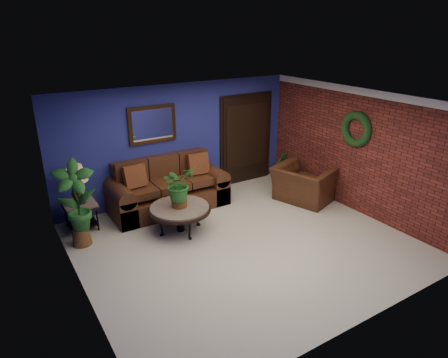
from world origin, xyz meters
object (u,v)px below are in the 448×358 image
sofa (167,191)px  end_table (80,209)px  table_lamp (76,180)px  coffee_table (180,209)px  armchair (304,184)px  side_chair (200,175)px

sofa → end_table: bearing=-178.7°
end_table → table_lamp: bearing=135.0°
coffee_table → armchair: 2.91m
side_chair → armchair: 2.27m
armchair → end_table: bearing=56.2°
sofa → end_table: (-1.78, -0.04, 0.06)m
sofa → side_chair: bearing=2.1°
coffee_table → armchair: bearing=-3.5°
table_lamp → armchair: 4.66m
sofa → coffee_table: size_ratio=2.09×
armchair → coffee_table: bearing=68.1°
coffee_table → end_table: bearing=145.7°
end_table → side_chair: bearing=1.6°
end_table → sofa: bearing=1.3°
end_table → side_chair: size_ratio=0.61×
coffee_table → side_chair: (1.05, 1.13, 0.11)m
table_lamp → side_chair: bearing=1.6°
end_table → table_lamp: 0.59m
side_chair → sofa: bearing=176.4°
table_lamp → armchair: bearing=-15.5°
table_lamp → armchair: (4.45, -1.23, -0.61)m
end_table → armchair: armchair is taller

